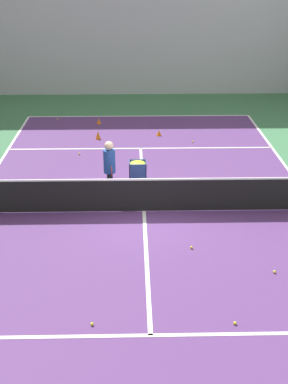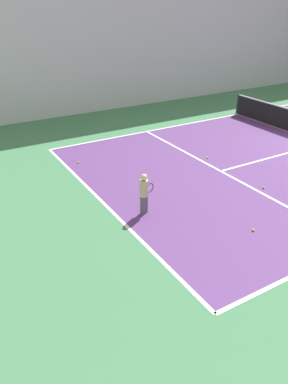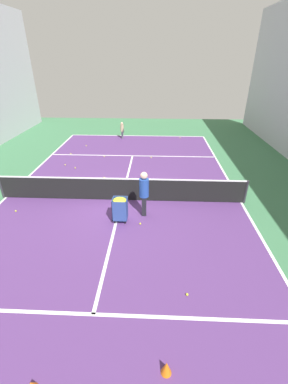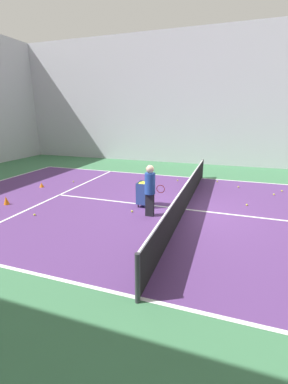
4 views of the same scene
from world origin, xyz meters
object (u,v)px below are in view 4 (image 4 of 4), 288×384
coach_at_net (150,187)px  ball_cart (144,189)px  training_cone_1 (6,200)px  training_cone_0 (42,185)px  tennis_net (186,196)px

coach_at_net → ball_cart: bearing=116.7°
coach_at_net → training_cone_1: bearing=-176.9°
coach_at_net → training_cone_0: bearing=159.6°
coach_at_net → tennis_net: bearing=39.6°
tennis_net → coach_at_net: 1.55m
training_cone_1 → ball_cart: bearing=-73.3°
training_cone_0 → tennis_net: bearing=-96.3°
tennis_net → coach_at_net: (-1.01, 1.07, 0.49)m
tennis_net → training_cone_1: size_ratio=31.87×
tennis_net → ball_cart: bearing=95.8°
ball_cart → training_cone_0: 5.65m
ball_cart → training_cone_0: ball_cart is taller
tennis_net → ball_cart: 1.59m
training_cone_0 → training_cone_1: 2.51m
tennis_net → training_cone_1: tennis_net is taller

